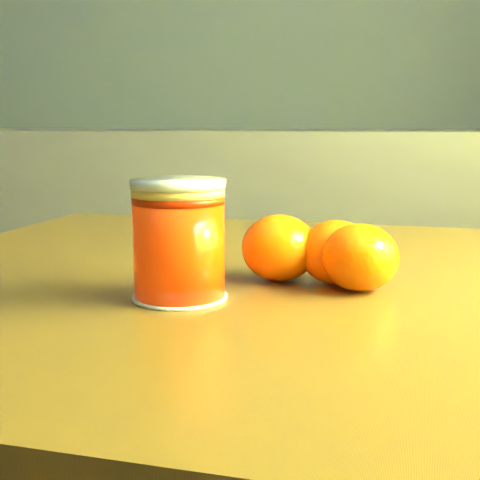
# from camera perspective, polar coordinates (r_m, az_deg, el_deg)

# --- Properties ---
(kitchen_counter) EXTENTS (3.15, 0.60, 0.90)m
(kitchen_counter) POSITION_cam_1_polar(r_m,az_deg,el_deg) (2.07, -18.87, -3.63)
(kitchen_counter) COLOR #525258
(kitchen_counter) RESTS_ON ground
(table) EXTENTS (1.13, 0.87, 0.78)m
(table) POSITION_cam_1_polar(r_m,az_deg,el_deg) (0.66, 12.37, -12.12)
(table) COLOR brown
(table) RESTS_ON ground
(juice_glass) EXTENTS (0.08, 0.08, 0.10)m
(juice_glass) POSITION_cam_1_polar(r_m,az_deg,el_deg) (0.56, -5.23, -0.06)
(juice_glass) COLOR #FF3505
(juice_glass) RESTS_ON table
(orange_front) EXTENTS (0.08, 0.08, 0.06)m
(orange_front) POSITION_cam_1_polar(r_m,az_deg,el_deg) (0.62, 3.38, -0.67)
(orange_front) COLOR #FF6805
(orange_front) RESTS_ON table
(orange_back) EXTENTS (0.07, 0.07, 0.06)m
(orange_back) POSITION_cam_1_polar(r_m,az_deg,el_deg) (0.62, 8.19, -1.02)
(orange_back) COLOR #FF6805
(orange_back) RESTS_ON table
(orange_extra) EXTENTS (0.09, 0.09, 0.06)m
(orange_extra) POSITION_cam_1_polar(r_m,az_deg,el_deg) (0.59, 10.20, -1.46)
(orange_extra) COLOR #FF6805
(orange_extra) RESTS_ON table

